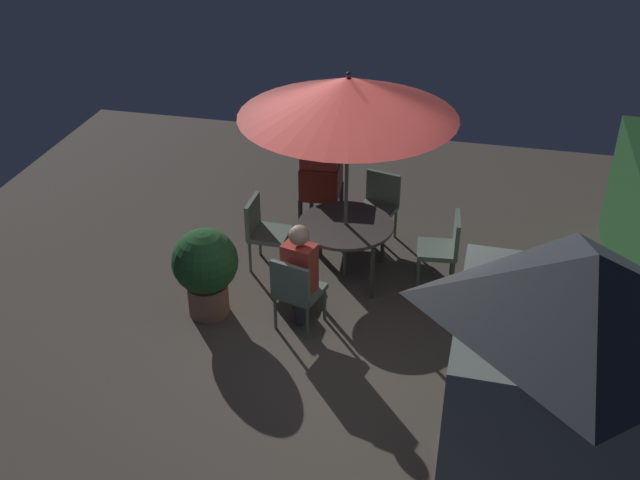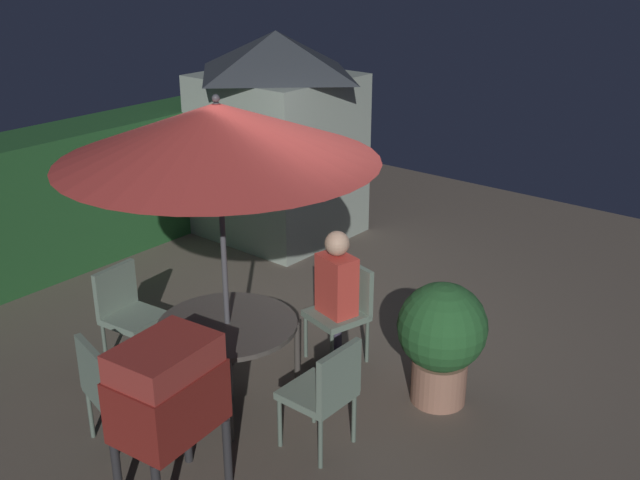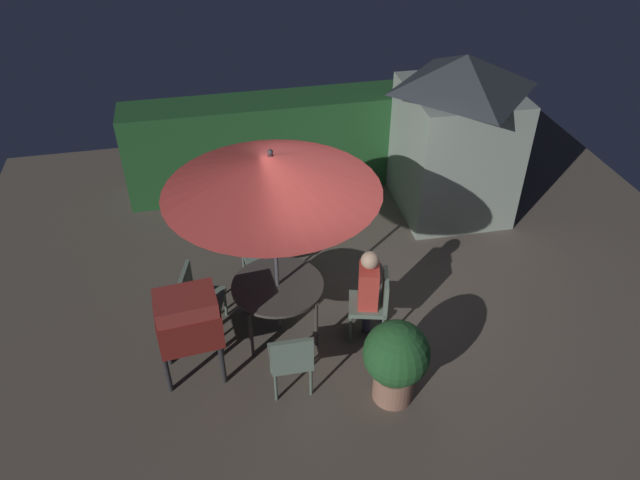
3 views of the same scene
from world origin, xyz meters
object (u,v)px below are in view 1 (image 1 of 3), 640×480
object	(u,v)px
patio_table	(346,228)
chair_near_shed	(296,289)
bbq_grill	(321,171)
potted_plant_by_shed	(206,268)
chair_toward_house	(263,228)
person_in_red	(300,265)
chair_far_side	(445,245)
patio_umbrella	(348,97)
garden_shed	(567,400)
chair_toward_hedge	(379,203)

from	to	relation	value
patio_table	chair_near_shed	world-z (taller)	chair_near_shed
bbq_grill	potted_plant_by_shed	xyz separation A→B (m)	(2.17, -0.81, -0.24)
chair_toward_house	person_in_red	size ratio (longest dim) A/B	0.71
chair_far_side	chair_toward_house	size ratio (longest dim) A/B	1.00
patio_table	bbq_grill	xyz separation A→B (m)	(-1.08, -0.54, 0.18)
person_in_red	chair_toward_house	bearing A→B (deg)	-145.68
potted_plant_by_shed	person_in_red	xyz separation A→B (m)	(-0.02, 1.07, 0.18)
patio_umbrella	chair_near_shed	xyz separation A→B (m)	(1.15, -0.31, -1.77)
garden_shed	bbq_grill	distance (m)	5.13
patio_umbrella	patio_table	bearing A→B (deg)	0.00
chair_near_shed	person_in_red	bearing A→B (deg)	164.97
chair_far_side	chair_toward_house	distance (m)	2.20
garden_shed	chair_toward_hedge	world-z (taller)	garden_shed
patio_table	person_in_red	xyz separation A→B (m)	(1.07, -0.29, 0.12)
bbq_grill	person_in_red	distance (m)	2.17
bbq_grill	chair_far_side	size ratio (longest dim) A/B	1.33
garden_shed	chair_toward_house	size ratio (longest dim) A/B	2.85
potted_plant_by_shed	person_in_red	size ratio (longest dim) A/B	0.84
patio_umbrella	person_in_red	distance (m)	1.87
garden_shed	patio_table	distance (m)	3.96
garden_shed	chair_near_shed	xyz separation A→B (m)	(-2.02, -2.60, -0.79)
chair_near_shed	chair_far_side	size ratio (longest dim) A/B	1.00
bbq_grill	chair_toward_hedge	size ratio (longest dim) A/B	1.33
garden_shed	chair_toward_hedge	xyz separation A→B (m)	(-4.15, -2.04, -0.79)
bbq_grill	patio_umbrella	bearing A→B (deg)	26.61
potted_plant_by_shed	person_in_red	bearing A→B (deg)	90.96
chair_far_side	chair_near_shed	bearing A→B (deg)	-49.35
garden_shed	chair_far_side	size ratio (longest dim) A/B	2.85
garden_shed	chair_toward_house	distance (m)	4.66
garden_shed	bbq_grill	world-z (taller)	garden_shed
patio_umbrella	bbq_grill	distance (m)	1.88
bbq_grill	chair_toward_hedge	distance (m)	0.86
chair_near_shed	chair_toward_house	world-z (taller)	same
chair_near_shed	chair_far_side	bearing A→B (deg)	130.65
bbq_grill	chair_near_shed	world-z (taller)	bbq_grill
chair_toward_hedge	potted_plant_by_shed	distance (m)	2.62
patio_table	chair_far_side	world-z (taller)	chair_far_side
chair_toward_house	patio_table	bearing A→B (deg)	89.23
chair_far_side	person_in_red	bearing A→B (deg)	-50.82
patio_umbrella	person_in_red	size ratio (longest dim) A/B	2.04
bbq_grill	chair_toward_house	world-z (taller)	bbq_grill
chair_near_shed	chair_toward_hedge	size ratio (longest dim) A/B	1.00
chair_near_shed	potted_plant_by_shed	size ratio (longest dim) A/B	0.85
garden_shed	person_in_red	xyz separation A→B (m)	(-2.10, -2.57, -0.52)
bbq_grill	chair_far_side	bearing A→B (deg)	60.53
garden_shed	chair_near_shed	world-z (taller)	garden_shed
chair_near_shed	patio_table	bearing A→B (deg)	164.97
patio_umbrella	bbq_grill	xyz separation A→B (m)	(-1.08, -0.54, -1.45)
patio_umbrella	person_in_red	xyz separation A→B (m)	(1.07, -0.29, -1.51)
chair_toward_hedge	chair_toward_house	bearing A→B (deg)	-52.85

